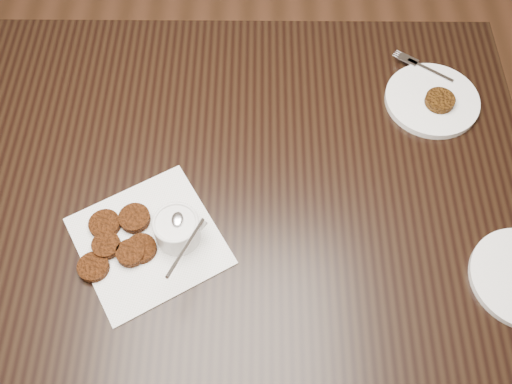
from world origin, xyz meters
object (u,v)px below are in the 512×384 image
at_px(napkin, 149,241).
at_px(plate_with_patty, 433,98).
at_px(table, 206,247).
at_px(sauce_ramekin, 175,222).

bearing_deg(napkin, plate_with_patty, 30.34).
distance_m(table, plate_with_patty, 0.71).
relative_size(napkin, plate_with_patty, 1.22).
bearing_deg(plate_with_patty, sauce_ramekin, -147.78).
relative_size(sauce_ramekin, plate_with_patty, 0.58).
bearing_deg(napkin, table, 63.25).
distance_m(table, napkin, 0.42).
height_order(table, napkin, napkin).
xyz_separation_m(napkin, plate_with_patty, (0.64, 0.38, 0.01)).
bearing_deg(plate_with_patty, table, -159.32).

